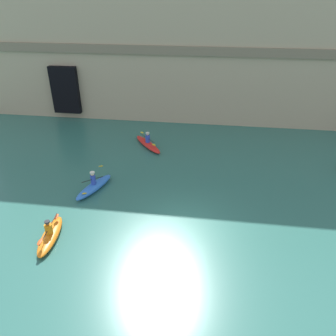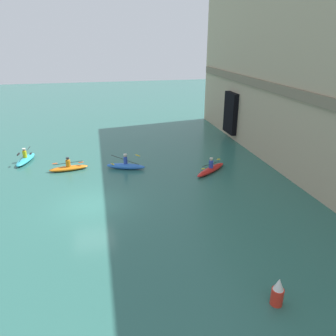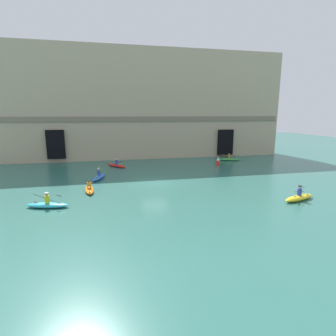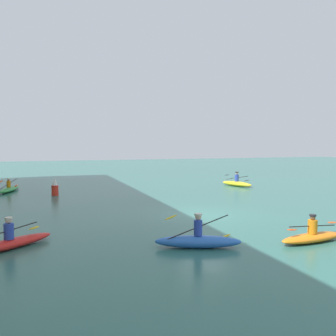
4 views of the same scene
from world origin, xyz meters
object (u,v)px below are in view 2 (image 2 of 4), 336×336
kayak_orange (69,168)px  kayak_red (211,169)px  kayak_blue (126,166)px  marker_buoy (278,293)px  kayak_cyan (26,159)px

kayak_orange → kayak_red: bearing=158.7°
kayak_blue → marker_buoy: 15.73m
kayak_blue → kayak_orange: 4.37m
kayak_orange → kayak_red: kayak_red is taller
kayak_cyan → kayak_red: kayak_cyan is taller
kayak_orange → marker_buoy: (15.80, 8.60, 0.34)m
kayak_red → marker_buoy: (13.16, -1.97, 0.33)m
kayak_blue → kayak_orange: (-0.66, -4.32, -0.05)m
kayak_red → marker_buoy: bearing=-136.9°
kayak_cyan → kayak_orange: bearing=66.1°
marker_buoy → kayak_red: bearing=171.5°
kayak_cyan → kayak_orange: 4.47m
kayak_cyan → kayak_red: bearing=82.5°
kayak_red → marker_buoy: marker_buoy is taller
kayak_orange → marker_buoy: 17.99m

